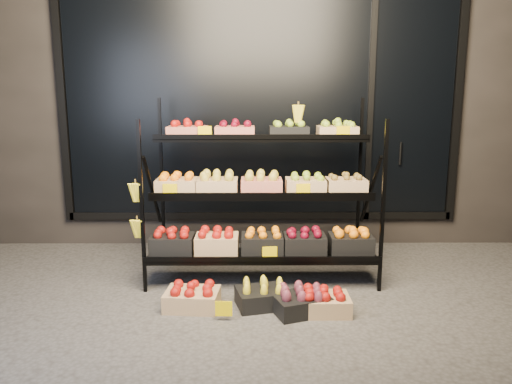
{
  "coord_description": "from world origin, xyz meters",
  "views": [
    {
      "loc": [
        -0.08,
        -3.94,
        1.72
      ],
      "look_at": [
        -0.05,
        0.55,
        0.81
      ],
      "focal_mm": 35.0,
      "sensor_mm": 36.0,
      "label": 1
    }
  ],
  "objects_px": {
    "floor_crate_left": "(192,296)",
    "floor_crate_midright": "(324,301)",
    "display_rack": "(260,194)",
    "floor_crate_midleft": "(263,295)"
  },
  "relations": [
    {
      "from": "floor_crate_left",
      "to": "floor_crate_midleft",
      "type": "xyz_separation_m",
      "value": [
        0.57,
        0.04,
        -0.0
      ]
    },
    {
      "from": "floor_crate_midright",
      "to": "floor_crate_midleft",
      "type": "bearing_deg",
      "value": 164.8
    },
    {
      "from": "display_rack",
      "to": "floor_crate_left",
      "type": "relative_size",
      "value": 4.83
    },
    {
      "from": "display_rack",
      "to": "floor_crate_left",
      "type": "height_order",
      "value": "display_rack"
    },
    {
      "from": "display_rack",
      "to": "floor_crate_midright",
      "type": "distance_m",
      "value": 1.21
    },
    {
      "from": "display_rack",
      "to": "floor_crate_midright",
      "type": "xyz_separation_m",
      "value": [
        0.49,
        -0.86,
        -0.69
      ]
    },
    {
      "from": "floor_crate_left",
      "to": "floor_crate_midright",
      "type": "distance_m",
      "value": 1.06
    },
    {
      "from": "floor_crate_left",
      "to": "floor_crate_midleft",
      "type": "height_order",
      "value": "floor_crate_left"
    },
    {
      "from": "floor_crate_midleft",
      "to": "floor_crate_midright",
      "type": "distance_m",
      "value": 0.49
    },
    {
      "from": "display_rack",
      "to": "floor_crate_midright",
      "type": "height_order",
      "value": "display_rack"
    }
  ]
}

